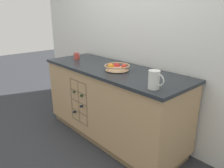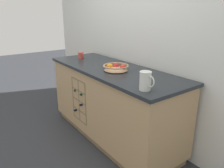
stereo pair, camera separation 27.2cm
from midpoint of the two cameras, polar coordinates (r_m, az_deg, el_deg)
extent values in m
plane|color=#2D3035|center=(3.03, 2.64, -13.29)|extent=(14.00, 14.00, 0.00)
cube|color=silver|center=(2.88, 9.59, 11.82)|extent=(4.40, 0.06, 2.55)
cube|color=olive|center=(3.01, 2.65, -12.56)|extent=(1.91, 0.63, 0.09)
cube|color=tan|center=(2.80, 2.79, -4.62)|extent=(1.97, 0.69, 0.81)
cube|color=#23282D|center=(2.67, 2.93, 3.81)|extent=(2.01, 0.73, 0.03)
cube|color=olive|center=(2.86, -4.14, -3.98)|extent=(0.34, 0.01, 0.55)
cube|color=olive|center=(2.97, -6.75, -3.17)|extent=(0.02, 0.10, 0.55)
cube|color=olive|center=(2.70, -3.14, -5.35)|extent=(0.02, 0.10, 0.55)
cube|color=olive|center=(2.95, -4.88, -9.18)|extent=(0.34, 0.10, 0.02)
cube|color=olive|center=(2.89, -4.96, -6.75)|extent=(0.34, 0.10, 0.02)
cube|color=olive|center=(2.83, -5.03, -4.21)|extent=(0.34, 0.10, 0.02)
cube|color=olive|center=(2.78, -5.11, -1.57)|extent=(0.34, 0.10, 0.02)
cube|color=olive|center=(2.74, -5.19, 1.15)|extent=(0.34, 0.10, 0.02)
cube|color=olive|center=(2.83, -5.03, -4.21)|extent=(0.02, 0.10, 0.55)
cylinder|color=black|center=(3.01, -4.34, -6.16)|extent=(0.08, 0.19, 0.08)
cylinder|color=black|center=(2.95, -6.55, -6.77)|extent=(0.03, 0.08, 0.03)
cylinder|color=black|center=(2.82, -2.53, -4.77)|extent=(0.08, 0.19, 0.08)
cylinder|color=black|center=(2.75, -4.85, -5.41)|extent=(0.03, 0.08, 0.03)
cylinder|color=#19381E|center=(2.92, -3.93, -1.03)|extent=(0.08, 0.20, 0.08)
cylinder|color=#19381E|center=(2.85, -6.39, -1.59)|extent=(0.03, 0.09, 0.03)
cylinder|color=#19381E|center=(2.78, -2.10, -2.05)|extent=(0.07, 0.21, 0.07)
cylinder|color=#19381E|center=(2.71, -4.67, -2.68)|extent=(0.03, 0.09, 0.03)
cylinder|color=tan|center=(2.53, 4.11, 3.52)|extent=(0.13, 0.13, 0.01)
cone|color=tan|center=(2.52, 4.12, 4.28)|extent=(0.27, 0.27, 0.06)
torus|color=tan|center=(2.52, 4.13, 4.74)|extent=(0.30, 0.30, 0.02)
sphere|color=red|center=(2.59, 4.11, 4.71)|extent=(0.07, 0.07, 0.07)
sphere|color=red|center=(2.52, 5.95, 4.30)|extent=(0.07, 0.07, 0.07)
sphere|color=red|center=(2.53, 4.12, 4.44)|extent=(0.08, 0.08, 0.08)
sphere|color=orange|center=(2.53, 2.51, 4.48)|extent=(0.08, 0.08, 0.08)
cylinder|color=silver|center=(1.92, 12.72, 0.75)|extent=(0.10, 0.10, 0.17)
torus|color=silver|center=(1.90, 12.89, 3.06)|extent=(0.11, 0.11, 0.01)
torus|color=silver|center=(1.89, 13.94, 0.59)|extent=(0.11, 0.01, 0.11)
cylinder|color=#B7473D|center=(3.20, -5.73, 7.39)|extent=(0.08, 0.08, 0.10)
torus|color=#B7473D|center=(3.16, -5.34, 7.32)|extent=(0.07, 0.01, 0.07)
camera|label=1|loc=(0.14, -87.14, 0.95)|focal=35.00mm
camera|label=2|loc=(0.14, 92.86, -0.95)|focal=35.00mm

